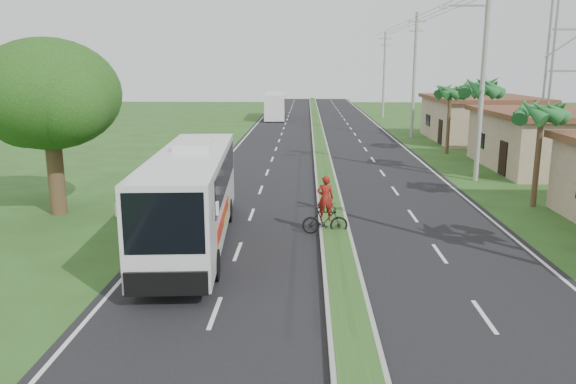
{
  "coord_description": "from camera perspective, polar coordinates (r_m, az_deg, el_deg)",
  "views": [
    {
      "loc": [
        -1.13,
        -13.59,
        6.33
      ],
      "look_at": [
        -1.79,
        6.61,
        1.8
      ],
      "focal_mm": 35.0,
      "sensor_mm": 36.0,
      "label": 1
    }
  ],
  "objects": [
    {
      "name": "coach_bus_main",
      "position": [
        20.33,
        -9.72,
        0.16
      ],
      "size": [
        3.16,
        11.4,
        3.64
      ],
      "rotation": [
        0.0,
        0.0,
        0.07
      ],
      "color": "silver",
      "rests_on": "ground"
    },
    {
      "name": "utility_pole_c",
      "position": [
        52.49,
        12.71,
        11.61
      ],
      "size": [
        1.6,
        0.28,
        11.0
      ],
      "color": "gray",
      "rests_on": "ground"
    },
    {
      "name": "shop_far",
      "position": [
        52.03,
        18.92,
        7.1
      ],
      "size": [
        8.6,
        11.6,
        3.82
      ],
      "color": "tan",
      "rests_on": "ground"
    },
    {
      "name": "median_strip",
      "position": [
        34.18,
        3.74,
        2.11
      ],
      "size": [
        1.2,
        160.0,
        0.18
      ],
      "color": "gray",
      "rests_on": "ground"
    },
    {
      "name": "ground",
      "position": [
        15.03,
        6.17,
        -12.34
      ],
      "size": [
        180.0,
        180.0,
        0.0
      ],
      "primitive_type": "plane",
      "color": "#2B481A",
      "rests_on": "ground"
    },
    {
      "name": "shop_mid",
      "position": [
        38.93,
        24.83,
        4.87
      ],
      "size": [
        7.6,
        10.6,
        3.67
      ],
      "color": "tan",
      "rests_on": "ground"
    },
    {
      "name": "motorcyclist",
      "position": [
        21.56,
        3.79,
        -2.16
      ],
      "size": [
        1.77,
        0.56,
        2.31
      ],
      "rotation": [
        0.0,
        0.0,
        0.04
      ],
      "color": "black",
      "rests_on": "ground"
    },
    {
      "name": "palm_verge_d",
      "position": [
        42.92,
        16.18,
        9.76
      ],
      "size": [
        2.4,
        2.4,
        5.25
      ],
      "color": "#473321",
      "rests_on": "ground"
    },
    {
      "name": "lane_edge_right",
      "position": [
        35.07,
        14.76,
        1.81
      ],
      "size": [
        0.12,
        160.0,
        0.01
      ],
      "primitive_type": "cube",
      "color": "silver",
      "rests_on": "ground"
    },
    {
      "name": "shade_tree",
      "position": [
        26.07,
        -23.32,
        8.75
      ],
      "size": [
        6.3,
        6.0,
        7.54
      ],
      "color": "#473321",
      "rests_on": "ground"
    },
    {
      "name": "palm_verge_c",
      "position": [
        34.09,
        19.11,
        9.92
      ],
      "size": [
        2.4,
        2.4,
        5.85
      ],
      "color": "#473321",
      "rests_on": "ground"
    },
    {
      "name": "palm_verge_b",
      "position": [
        27.74,
        24.4,
        7.44
      ],
      "size": [
        2.4,
        2.4,
        5.05
      ],
      "color": "#473321",
      "rests_on": "ground"
    },
    {
      "name": "road_asphalt",
      "position": [
        34.2,
        3.74,
        1.95
      ],
      "size": [
        14.0,
        160.0,
        0.02
      ],
      "primitive_type": "cube",
      "color": "black",
      "rests_on": "ground"
    },
    {
      "name": "utility_pole_d",
      "position": [
        72.24,
        9.74,
        11.73
      ],
      "size": [
        1.6,
        0.28,
        10.5
      ],
      "color": "gray",
      "rests_on": "ground"
    },
    {
      "name": "utility_pole_b",
      "position": [
        33.02,
        19.21,
        11.82
      ],
      "size": [
        3.2,
        0.28,
        12.0
      ],
      "color": "gray",
      "rests_on": "ground"
    },
    {
      "name": "coach_bus_far",
      "position": [
        70.28,
        -1.33,
        8.9
      ],
      "size": [
        2.73,
        10.73,
        3.1
      ],
      "rotation": [
        0.0,
        0.0,
        0.04
      ],
      "color": "white",
      "rests_on": "ground"
    },
    {
      "name": "lane_edge_left",
      "position": [
        34.63,
        -7.41,
        1.99
      ],
      "size": [
        0.12,
        160.0,
        0.01
      ],
      "primitive_type": "cube",
      "color": "silver",
      "rests_on": "ground"
    }
  ]
}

